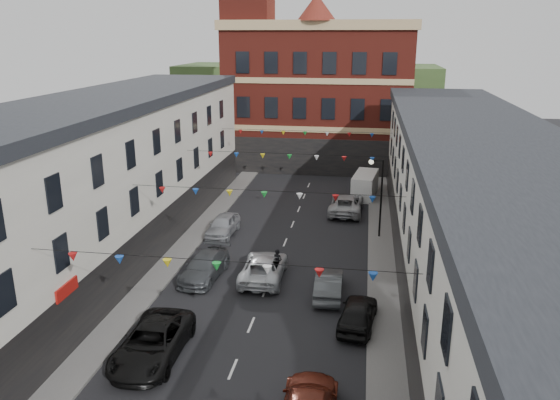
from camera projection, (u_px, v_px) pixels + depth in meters
The scene contains 18 objects.
ground at pixel (251, 325), 28.57m from camera, with size 160.00×160.00×0.00m, color black.
pavement_left at pixel (141, 297), 31.48m from camera, with size 1.80×64.00×0.15m, color #605E5B.
pavement_right at pixel (384, 315), 29.39m from camera, with size 1.80×64.00×0.15m, color #605E5B.
terrace_left at pixel (42, 211), 29.74m from camera, with size 8.40×56.00×10.70m.
terrace_right at pixel (492, 245), 26.32m from camera, with size 8.40×56.00×9.70m.
civic_building at pixel (319, 93), 62.05m from camera, with size 20.60×13.30×18.50m.
clock_tower at pixel (248, 31), 58.41m from camera, with size 5.60×5.60×30.00m.
distant_hill at pixel (307, 98), 86.29m from camera, with size 40.00×14.00×10.00m, color #304B23.
street_lamp at pixel (378, 188), 39.67m from camera, with size 1.10×0.36×6.00m.
car_left_c at pixel (152, 342), 25.46m from camera, with size 2.69×5.83×1.62m, color black.
car_left_d at pixel (204, 266), 33.96m from camera, with size 2.07×5.10×1.48m, color #44484C.
car_left_e at pixel (223, 225), 41.24m from camera, with size 1.79×4.46×1.52m, color #A0A3A9.
car_right_d at pixel (358, 313), 28.25m from camera, with size 1.76×4.38×1.49m, color black.
car_right_e at pixel (329, 284), 31.59m from camera, with size 1.54×4.42×1.46m, color #484C50.
car_right_f at pixel (346, 204), 46.29m from camera, with size 2.69×5.83×1.62m, color #ABACB0.
moving_car at pixel (264, 267), 33.80m from camera, with size 2.53×5.48×1.52m, color silver.
white_van at pixel (365, 185), 50.99m from camera, with size 1.90×4.95×2.19m, color white.
pedestrian at pixel (277, 263), 34.19m from camera, with size 0.64×0.42×1.74m, color black.
Camera 1 is at (5.51, -24.86, 14.59)m, focal length 35.00 mm.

